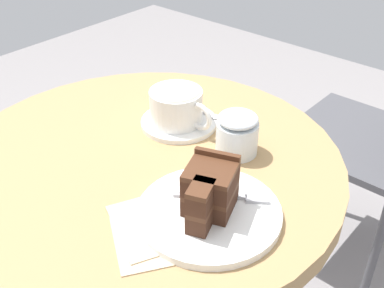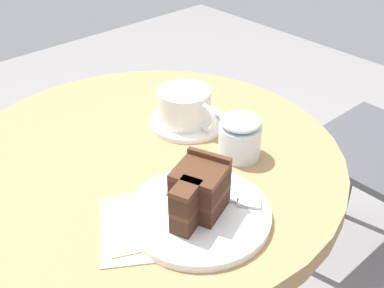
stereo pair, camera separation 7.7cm
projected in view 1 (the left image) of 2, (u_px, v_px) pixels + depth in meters
cafe_table at (149, 214)px, 0.88m from camera, size 0.67×0.67×0.72m
saucer at (179, 122)px, 0.90m from camera, size 0.14×0.14×0.01m
coffee_cup at (177, 106)px, 0.87m from camera, size 0.13×0.10×0.06m
teaspoon at (203, 112)px, 0.92m from camera, size 0.10×0.02×0.00m
cake_plate at (209, 213)px, 0.69m from camera, size 0.21×0.21×0.01m
cake_slice at (209, 190)px, 0.66m from camera, size 0.09×0.11×0.08m
fork at (233, 197)px, 0.70m from camera, size 0.12×0.10×0.00m
napkin at (160, 227)px, 0.67m from camera, size 0.19×0.18×0.00m
sugar_pot at (237, 133)px, 0.80m from camera, size 0.07×0.07×0.08m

